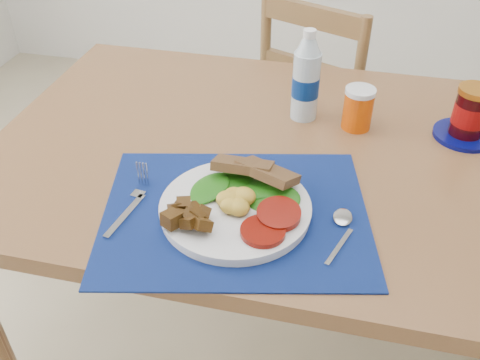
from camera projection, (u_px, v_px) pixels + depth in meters
The scene contains 9 objects.
table at pixel (292, 178), 1.27m from camera, with size 1.40×0.90×0.75m.
chair_far at pixel (321, 91), 1.86m from camera, with size 0.52×0.51×1.08m.
placemat at pixel (235, 213), 1.04m from camera, with size 0.51×0.40×0.00m, color black.
breakfast_plate at pixel (232, 205), 1.03m from camera, with size 0.29×0.29×0.07m.
fork at pixel (134, 202), 1.06m from camera, with size 0.03×0.19×0.00m.
spoon at pixel (341, 227), 1.00m from camera, with size 0.05×0.16×0.00m.
water_bottle at pixel (306, 80), 1.28m from camera, with size 0.07×0.07×0.23m.
juice_glass at pixel (358, 109), 1.27m from camera, with size 0.07×0.07×0.10m, color #CE4605.
jam_on_saucer at pixel (470, 116), 1.23m from camera, with size 0.14×0.14×0.13m.
Camera 1 is at (0.11, -0.81, 1.44)m, focal length 40.00 mm.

